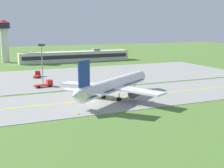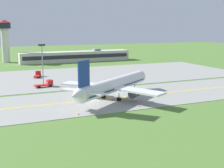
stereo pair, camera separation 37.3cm
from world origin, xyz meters
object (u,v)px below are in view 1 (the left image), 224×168
airplane_lead (114,85)px  apron_light_mast (42,59)px  control_tower (4,37)px  service_truck_fuel (37,74)px  service_truck_catering (46,84)px

airplane_lead → apron_light_mast: 33.54m
airplane_lead → apron_light_mast: size_ratio=2.32×
control_tower → apron_light_mast: control_tower is taller
service_truck_fuel → control_tower: bearing=97.9°
airplane_lead → apron_light_mast: bearing=117.0°
airplane_lead → control_tower: size_ratio=1.39×
service_truck_fuel → service_truck_catering: size_ratio=1.01×
service_truck_catering → apron_light_mast: apron_light_mast is taller
service_truck_fuel → apron_light_mast: size_ratio=0.46×
service_truck_catering → airplane_lead: bearing=-59.7°
service_truck_fuel → airplane_lead: bearing=-73.7°
airplane_lead → service_truck_catering: bearing=120.3°
control_tower → apron_light_mast: size_ratio=1.67×
airplane_lead → service_truck_catering: airplane_lead is taller
airplane_lead → service_truck_catering: 29.42m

